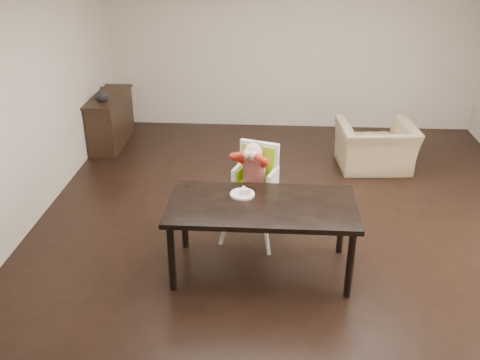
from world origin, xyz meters
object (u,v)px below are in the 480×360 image
(high_chair, at_px, (255,171))
(armchair, at_px, (376,139))
(dining_table, at_px, (262,211))
(sideboard, at_px, (111,120))

(high_chair, relative_size, armchair, 1.11)
(dining_table, relative_size, high_chair, 1.60)
(sideboard, bearing_deg, armchair, -9.58)
(dining_table, height_order, sideboard, sideboard)
(dining_table, relative_size, sideboard, 1.43)
(high_chair, relative_size, sideboard, 0.89)
(sideboard, bearing_deg, high_chair, -47.89)
(high_chair, bearing_deg, sideboard, 149.92)
(high_chair, height_order, sideboard, high_chair)
(dining_table, bearing_deg, armchair, 59.22)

